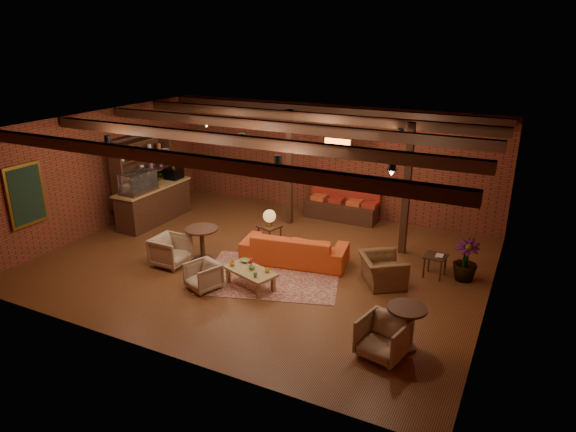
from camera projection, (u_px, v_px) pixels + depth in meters
The scene contains 29 objects.
floor at pixel (263, 261), 12.18m from camera, with size 10.00×10.00×0.00m, color #3B1F0E.
ceiling at pixel (261, 127), 11.09m from camera, with size 10.00×8.00×0.02m, color black.
wall_back at pixel (329, 160), 15.00m from camera, with size 10.00×0.02×3.20m, color brown.
wall_front at pixel (141, 265), 8.27m from camera, with size 10.00×0.02×3.20m, color brown.
wall_left at pixel (99, 172), 13.74m from camera, with size 0.02×8.00×3.20m, color brown.
wall_right at pixel (497, 234), 9.53m from camera, with size 0.02×8.00×3.20m, color brown.
ceiling_beams at pixel (261, 132), 11.13m from camera, with size 9.80×6.40×0.22m, color #321B10, non-canonical shape.
ceiling_pipe at pixel (293, 131), 12.55m from camera, with size 0.12×0.12×9.60m, color black.
post_left at pixel (289, 168), 14.07m from camera, with size 0.16×0.16×3.20m, color #321B10.
post_right at pixel (407, 190), 12.14m from camera, with size 0.16×0.16×3.20m, color #321B10.
service_counter at pixel (153, 194), 14.47m from camera, with size 0.80×2.50×1.60m, color #321B10, non-canonical shape.
plant_counter at pixel (160, 179), 14.45m from camera, with size 0.35×0.39×0.30m, color #337F33.
shelving_hutch at pixel (143, 178), 14.59m from camera, with size 0.52×2.00×2.40m, color #321B10, non-canonical shape.
chalkboard_menu at pixel (26, 195), 11.77m from camera, with size 0.08×0.96×1.46m, color black.
banquette at pixel (341, 203), 14.74m from camera, with size 2.10×0.70×1.00m, color maroon, non-canonical shape.
service_sign at pixel (338, 142), 13.73m from camera, with size 0.86×0.06×0.30m, color orange.
ceiling_spotlights at pixel (261, 142), 11.20m from camera, with size 6.40×4.40×0.28m, color black, non-canonical shape.
rug at pixel (272, 275), 11.46m from camera, with size 2.96×2.27×0.01m, color maroon.
sofa at pixel (295, 248), 12.01m from camera, with size 2.46×0.96×0.72m, color #C0441A.
coffee_table at pixel (250, 271), 10.84m from camera, with size 1.30×0.92×0.65m.
side_table_lamp at pixel (269, 219), 12.69m from camera, with size 0.59×0.59×1.01m.
round_table_left at pixel (202, 239), 12.06m from camera, with size 0.78×0.78×0.81m.
armchair_a at pixel (171, 250), 11.87m from camera, with size 0.75×0.70×0.77m, color beige.
armchair_b at pixel (203, 275), 10.78m from camera, with size 0.63×0.59×0.64m, color beige.
armchair_right at pixel (382, 265), 10.95m from camera, with size 0.99×0.64×0.86m, color brown.
side_table_book at pixel (435, 257), 11.27m from camera, with size 0.49×0.49×0.53m.
round_table_right at pixel (406, 321), 8.68m from camera, with size 0.67×0.67×0.79m.
armchair_far at pixel (383, 336), 8.52m from camera, with size 0.74×0.69×0.76m, color beige.
plant_tall at pixel (471, 220), 10.80m from camera, with size 1.57×1.57×2.81m, color #4C7F4C.
Camera 1 is at (5.49, -9.65, 5.16)m, focal length 32.00 mm.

